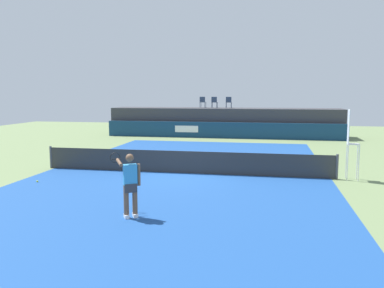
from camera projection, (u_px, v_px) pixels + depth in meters
ground_plane at (197, 161)px, 19.96m from camera, size 48.00×48.00×0.00m
court_inner at (184, 173)px, 17.04m from camera, size 12.00×22.00×0.00m
sponsor_wall at (222, 130)px, 30.11m from camera, size 18.00×0.22×1.20m
spectator_platform at (224, 122)px, 31.79m from camera, size 18.00×2.80×2.20m
spectator_chair_far_left at (203, 102)px, 32.12m from camera, size 0.46×0.46×0.89m
spectator_chair_left at (214, 102)px, 31.78m from camera, size 0.45×0.45×0.89m
spectator_chair_center at (229, 102)px, 31.70m from camera, size 0.46×0.46×0.89m
umpire_chair at (351, 140)px, 15.58m from camera, size 0.46×0.46×2.76m
tennis_net at (184, 162)px, 16.98m from camera, size 12.40×0.02×0.95m
net_post_near at (51, 157)px, 18.15m from camera, size 0.10×0.10×1.00m
net_post_far at (337, 167)px, 15.80m from camera, size 0.10×0.10×1.00m
tennis_player at (130, 183)px, 10.89m from camera, size 1.10×1.01×1.77m
tennis_ball at (37, 181)px, 15.29m from camera, size 0.07×0.07×0.07m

